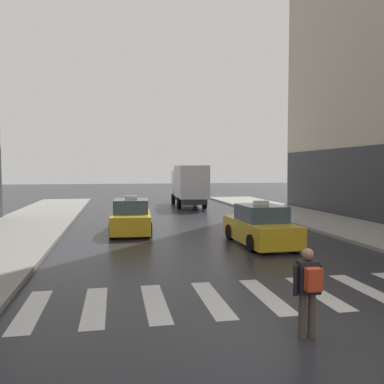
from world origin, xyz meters
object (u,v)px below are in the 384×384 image
Objects in this scene: taxi_second at (131,218)px; box_truck at (189,184)px; pedestrian_with_backpack at (308,286)px; taxi_lead at (260,227)px.

taxi_second is 13.68m from box_truck.
taxi_lead is at bearing 74.96° from pedestrian_with_backpack.
taxi_lead is at bearing -39.47° from taxi_second.
taxi_lead reaches higher than pedestrian_with_backpack.
box_truck is at bearing 84.41° from pedestrian_with_backpack.
taxi_second is 13.29m from pedestrian_with_backpack.
taxi_second is at bearing 101.54° from pedestrian_with_backpack.
taxi_second is at bearing -112.27° from box_truck.
taxi_lead is 2.77× the size of pedestrian_with_backpack.
pedestrian_with_backpack is at bearing -78.46° from taxi_second.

